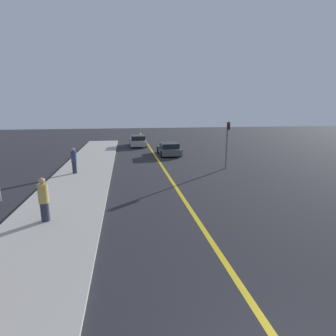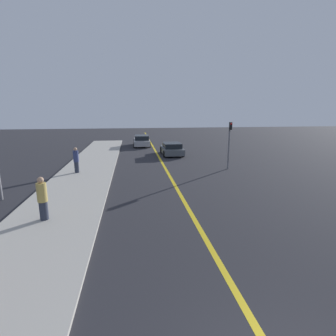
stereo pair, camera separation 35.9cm
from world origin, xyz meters
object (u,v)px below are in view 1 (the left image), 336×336
(car_near_right_lane, at_px, (169,149))
(pedestrian_mid_group, at_px, (44,200))
(car_ahead_center, at_px, (138,141))
(pedestrian_far_standing, at_px, (74,161))
(traffic_light, at_px, (227,140))

(car_near_right_lane, height_order, pedestrian_mid_group, pedestrian_mid_group)
(car_near_right_lane, distance_m, pedestrian_mid_group, 16.73)
(car_ahead_center, bearing_deg, pedestrian_far_standing, -109.70)
(car_near_right_lane, distance_m, pedestrian_far_standing, 10.39)
(car_ahead_center, bearing_deg, car_near_right_lane, -67.05)
(pedestrian_mid_group, relative_size, pedestrian_far_standing, 1.00)
(car_ahead_center, relative_size, pedestrian_mid_group, 2.47)
(pedestrian_far_standing, bearing_deg, car_ahead_center, 69.44)
(pedestrian_far_standing, bearing_deg, pedestrian_mid_group, -87.98)
(car_near_right_lane, bearing_deg, traffic_light, -65.05)
(car_near_right_lane, xyz_separation_m, car_ahead_center, (-2.72, 6.69, 0.06))
(pedestrian_far_standing, height_order, traffic_light, traffic_light)
(car_ahead_center, distance_m, pedestrian_mid_group, 22.16)
(car_near_right_lane, bearing_deg, pedestrian_mid_group, -117.63)
(car_ahead_center, height_order, pedestrian_mid_group, pedestrian_mid_group)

